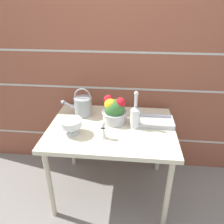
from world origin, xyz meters
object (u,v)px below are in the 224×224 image
Objects in this scene: glass_decanter at (135,115)px; crystal_pedestal_bowl at (71,124)px; watering_can at (83,106)px; figurine_vase at (103,131)px; wire_tray at (155,122)px; flower_planter at (114,111)px.

crystal_pedestal_bowl is at bearing -163.43° from glass_decanter.
watering_can is 0.44m from figurine_vase.
glass_decanter is at bearing 16.57° from crystal_pedestal_bowl.
crystal_pedestal_bowl is 0.53m from glass_decanter.
flower_planter is at bearing -178.35° from wire_tray.
glass_decanter reaches higher than crystal_pedestal_bowl.
flower_planter is at bearing 76.73° from figurine_vase.
crystal_pedestal_bowl is 0.57× the size of wire_tray.
crystal_pedestal_bowl is 0.39m from flower_planter.
wire_tray is at bearing 24.66° from glass_decanter.
watering_can is 0.95× the size of wire_tray.
wire_tray is (0.36, 0.01, -0.10)m from flower_planter.
crystal_pedestal_bowl is 0.27m from figurine_vase.
crystal_pedestal_bowl is 0.73m from wire_tray.
figurine_vase is at bearing -56.57° from watering_can.
glass_decanter reaches higher than wire_tray.
flower_planter is 0.27m from figurine_vase.
crystal_pedestal_bowl is at bearing -93.56° from watering_can.
watering_can is 0.33m from crystal_pedestal_bowl.
watering_can is at bearing 86.44° from crystal_pedestal_bowl.
watering_can is 2.06× the size of figurine_vase.
watering_can reaches higher than figurine_vase.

